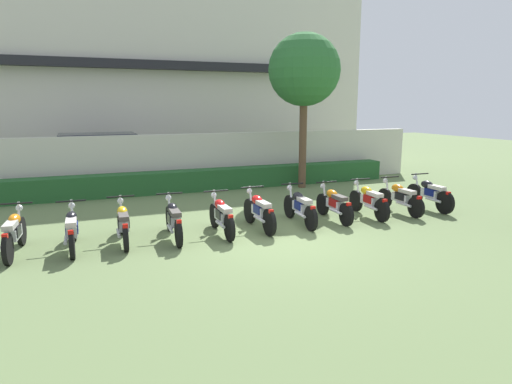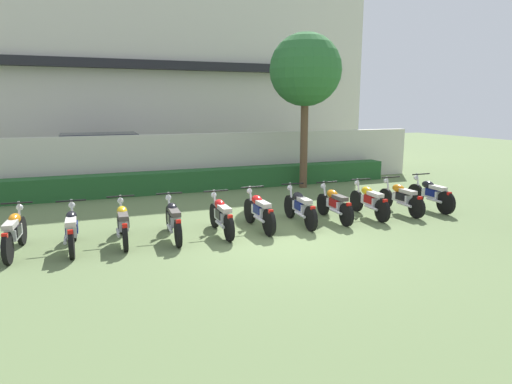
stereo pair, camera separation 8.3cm
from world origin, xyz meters
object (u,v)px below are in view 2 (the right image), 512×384
(tree_near_inspector, at_px, (305,71))
(motorcycle_in_row_8, at_px, (369,200))
(motorcycle_in_row_5, at_px, (259,211))
(motorcycle_in_row_0, at_px, (14,232))
(motorcycle_in_row_3, at_px, (173,219))
(motorcycle_in_row_6, at_px, (300,207))
(motorcycle_in_row_10, at_px, (430,194))
(parked_car, at_px, (105,159))
(motorcycle_in_row_2, at_px, (123,223))
(motorcycle_in_row_4, at_px, (221,215))
(motorcycle_in_row_7, at_px, (334,204))
(motorcycle_in_row_1, at_px, (72,228))
(motorcycle_in_row_9, at_px, (401,197))

(tree_near_inspector, xyz_separation_m, motorcycle_in_row_8, (-0.37, -4.51, -3.65))
(tree_near_inspector, xyz_separation_m, motorcycle_in_row_5, (-3.56, -4.57, -3.64))
(motorcycle_in_row_0, xyz_separation_m, motorcycle_in_row_3, (3.16, -0.10, -0.01))
(motorcycle_in_row_6, bearing_deg, motorcycle_in_row_10, -85.35)
(parked_car, xyz_separation_m, motorcycle_in_row_2, (-0.10, -7.97, -0.50))
(motorcycle_in_row_8, distance_m, motorcycle_in_row_10, 2.10)
(motorcycle_in_row_4, xyz_separation_m, motorcycle_in_row_7, (3.08, 0.13, -0.00))
(motorcycle_in_row_1, bearing_deg, parked_car, -6.59)
(parked_car, height_order, motorcycle_in_row_7, parked_car)
(tree_near_inspector, distance_m, motorcycle_in_row_3, 8.11)
(parked_car, bearing_deg, motorcycle_in_row_10, -43.54)
(motorcycle_in_row_1, relative_size, motorcycle_in_row_2, 0.99)
(motorcycle_in_row_1, height_order, motorcycle_in_row_6, motorcycle_in_row_6)
(motorcycle_in_row_3, xyz_separation_m, motorcycle_in_row_6, (3.18, 0.06, 0.01))
(parked_car, relative_size, motorcycle_in_row_10, 2.41)
(motorcycle_in_row_1, bearing_deg, motorcycle_in_row_2, -82.76)
(motorcycle_in_row_8, bearing_deg, motorcycle_in_row_9, -84.95)
(motorcycle_in_row_0, xyz_separation_m, motorcycle_in_row_9, (9.46, 0.00, -0.01))
(motorcycle_in_row_0, height_order, motorcycle_in_row_8, motorcycle_in_row_0)
(motorcycle_in_row_6, distance_m, motorcycle_in_row_10, 4.17)
(tree_near_inspector, distance_m, motorcycle_in_row_9, 5.82)
(motorcycle_in_row_10, bearing_deg, tree_near_inspector, 22.57)
(motorcycle_in_row_2, relative_size, motorcycle_in_row_8, 1.01)
(motorcycle_in_row_8, bearing_deg, motorcycle_in_row_6, 93.79)
(motorcycle_in_row_1, xyz_separation_m, motorcycle_in_row_6, (5.27, 0.05, 0.01))
(parked_car, bearing_deg, motorcycle_in_row_8, -51.97)
(motorcycle_in_row_5, xyz_separation_m, motorcycle_in_row_7, (2.11, 0.05, -0.01))
(motorcycle_in_row_9, bearing_deg, motorcycle_in_row_8, 91.81)
(motorcycle_in_row_1, relative_size, motorcycle_in_row_7, 1.02)
(motorcycle_in_row_8, relative_size, motorcycle_in_row_10, 0.99)
(motorcycle_in_row_1, relative_size, motorcycle_in_row_6, 0.96)
(motorcycle_in_row_9, bearing_deg, motorcycle_in_row_10, -88.91)
(motorcycle_in_row_7, distance_m, motorcycle_in_row_9, 2.14)
(motorcycle_in_row_10, bearing_deg, motorcycle_in_row_8, 92.56)
(motorcycle_in_row_6, height_order, motorcycle_in_row_9, motorcycle_in_row_6)
(motorcycle_in_row_0, distance_m, motorcycle_in_row_5, 5.22)
(parked_car, xyz_separation_m, motorcycle_in_row_7, (5.14, -8.03, -0.49))
(parked_car, xyz_separation_m, motorcycle_in_row_6, (4.15, -8.03, -0.49))
(motorcycle_in_row_7, bearing_deg, motorcycle_in_row_9, -86.34)
(motorcycle_in_row_3, height_order, motorcycle_in_row_9, motorcycle_in_row_3)
(motorcycle_in_row_0, bearing_deg, motorcycle_in_row_5, -85.96)
(motorcycle_in_row_2, xyz_separation_m, motorcycle_in_row_6, (4.25, -0.06, 0.01))
(motorcycle_in_row_9, height_order, motorcycle_in_row_10, motorcycle_in_row_10)
(parked_car, distance_m, motorcycle_in_row_10, 11.53)
(parked_car, height_order, motorcycle_in_row_6, parked_car)
(motorcycle_in_row_8, height_order, motorcycle_in_row_9, motorcycle_in_row_8)
(motorcycle_in_row_1, distance_m, motorcycle_in_row_7, 6.26)
(motorcycle_in_row_4, bearing_deg, motorcycle_in_row_2, 86.12)
(motorcycle_in_row_0, relative_size, motorcycle_in_row_6, 0.97)
(motorcycle_in_row_3, distance_m, motorcycle_in_row_9, 6.31)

